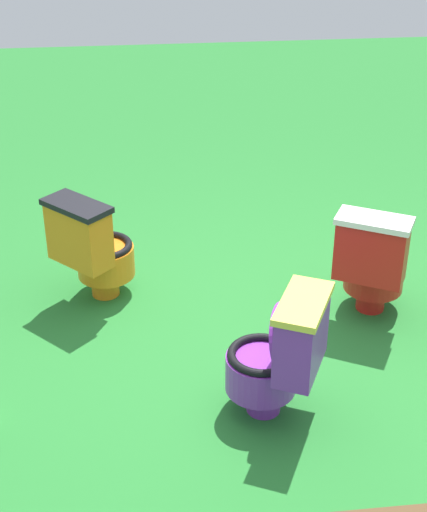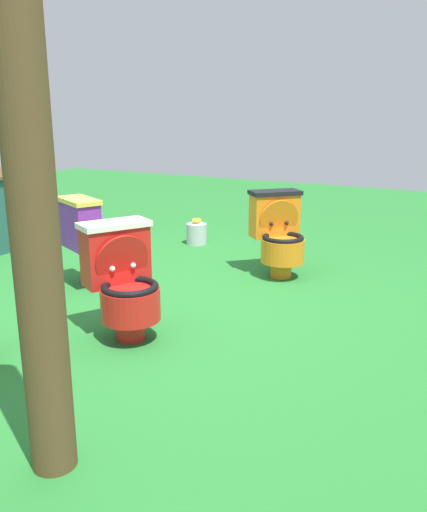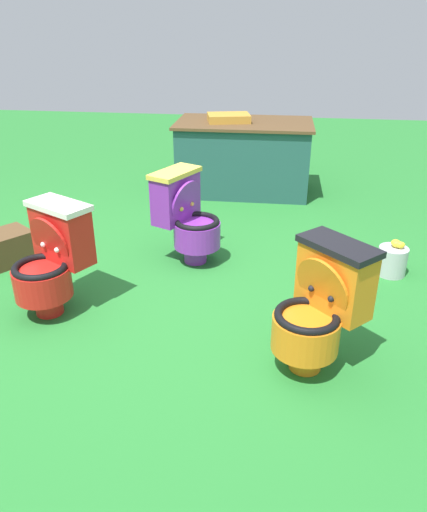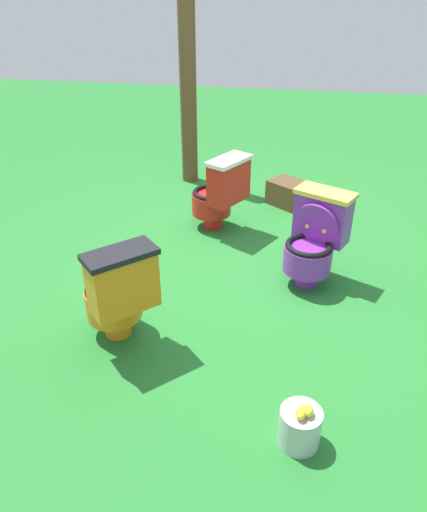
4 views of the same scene
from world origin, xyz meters
The scene contains 6 objects.
ground centered at (0.00, 0.00, 0.00)m, with size 14.00×14.00×0.00m, color #26752D.
toilet_orange centered at (1.13, -0.67, 0.37)m, with size 0.63×0.63×0.73m.
toilet_purple centered at (0.17, 0.57, 0.37)m, with size 0.62×0.57×0.73m.
toilet_red centered at (-0.56, -0.30, 0.37)m, with size 0.59×0.62×0.73m.
wooden_post centered at (-1.76, -0.85, 1.07)m, with size 0.18×0.18×2.15m, color brown.
lemon_bucket centered at (1.76, 0.52, 0.12)m, with size 0.22×0.22×0.28m.
Camera 2 is at (-3.13, -2.33, 1.41)m, focal length 37.96 mm.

